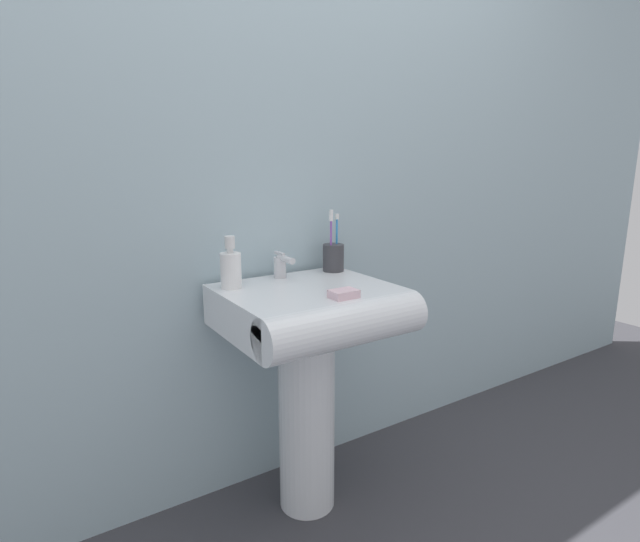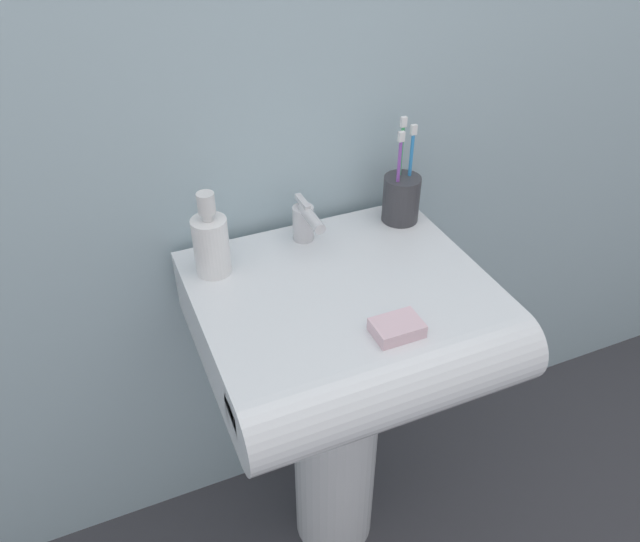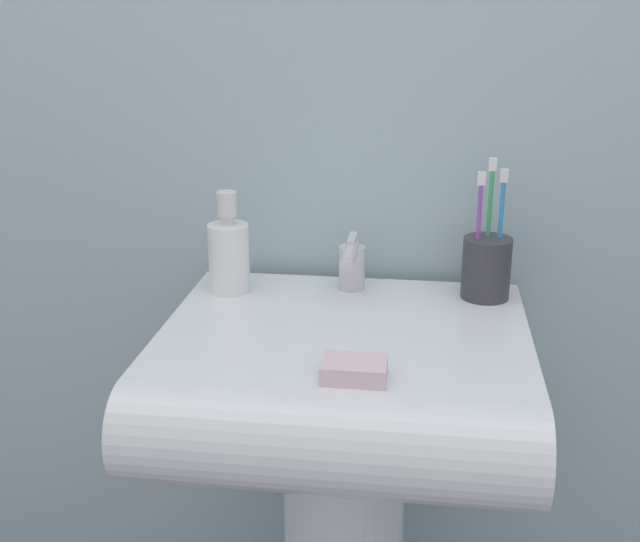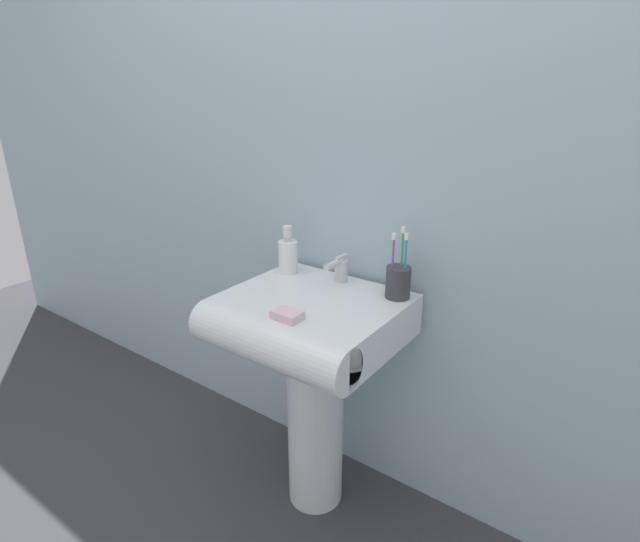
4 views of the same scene
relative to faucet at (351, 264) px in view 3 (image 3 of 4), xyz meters
The scene contains 6 objects.
wall_back 0.39m from the faucet, 86.31° to the left, with size 5.00×0.05×2.40m, color #9EB7C1.
sink_basin 0.23m from the faucet, 87.95° to the right, with size 0.53×0.49×0.13m.
faucet is the anchor object (origin of this frame).
toothbrush_cup 0.21m from the faucet, ahead, with size 0.08×0.08×0.22m.
soap_bottle 0.20m from the faucet, behind, with size 0.07×0.07×0.17m.
bar_soap 0.32m from the faucet, 83.57° to the right, with size 0.08×0.06×0.02m, color silver.
Camera 3 is at (0.11, -1.08, 1.24)m, focal length 45.00 mm.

